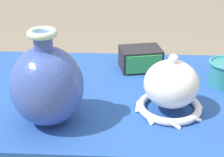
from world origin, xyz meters
name	(u,v)px	position (x,y,z in m)	size (l,w,h in m)	color
display_table	(102,115)	(0.00, -0.02, 0.65)	(1.34, 0.65, 0.73)	olive
vase_tall_bulbous	(47,85)	(-0.13, -0.18, 0.84)	(0.19, 0.19, 0.26)	#3851A8
vase_dome_bell	(171,88)	(0.21, -0.11, 0.80)	(0.20, 0.20, 0.18)	white
mosaic_tile_box	(141,59)	(0.13, 0.18, 0.76)	(0.16, 0.14, 0.08)	#232328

